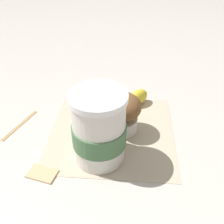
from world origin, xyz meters
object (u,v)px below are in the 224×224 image
at_px(coffee_cup, 99,129).
at_px(muffin, 123,111).
at_px(sugar_packet, 42,173).
at_px(banana, 121,104).

relative_size(coffee_cup, muffin, 1.56).
height_order(coffee_cup, sugar_packet, coffee_cup).
bearing_deg(sugar_packet, banana, -46.19).
bearing_deg(banana, muffin, 172.02).
xyz_separation_m(muffin, banana, (0.07, -0.01, -0.03)).
bearing_deg(banana, coffee_cup, 154.60).
relative_size(muffin, sugar_packet, 1.74).
height_order(coffee_cup, muffin, coffee_cup).
height_order(banana, sugar_packet, banana).
distance_m(coffee_cup, banana, 0.16).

